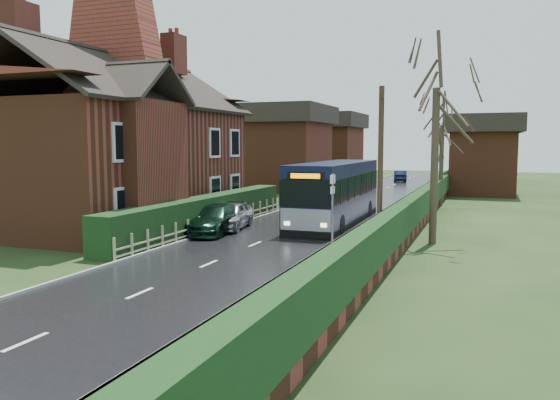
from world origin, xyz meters
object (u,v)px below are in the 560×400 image
at_px(car_green, 215,219).
at_px(car_silver, 230,215).
at_px(bus_stop_sign, 332,199).
at_px(brick_house, 119,139).
at_px(telegraph_pole, 380,166).
at_px(bus, 335,193).

bearing_deg(car_green, car_silver, 80.52).
xyz_separation_m(car_green, bus_stop_sign, (6.10, -1.68, 1.30)).
bearing_deg(brick_house, car_silver, 6.20).
height_order(brick_house, telegraph_pole, brick_house).
distance_m(brick_house, bus_stop_sign, 12.42).
relative_size(brick_house, car_silver, 3.69).
relative_size(bus, telegraph_pole, 1.64).
bearing_deg(telegraph_pole, bus, 111.99).
xyz_separation_m(bus, telegraph_pole, (3.30, -5.34, 1.68)).
relative_size(brick_house, bus_stop_sign, 4.91).
relative_size(car_green, bus_stop_sign, 1.54).
distance_m(brick_house, bus, 11.46).
bearing_deg(brick_house, car_green, -7.57).
bearing_deg(bus, brick_house, -157.73).
distance_m(bus, car_green, 6.80).
distance_m(bus, car_silver, 5.73).
height_order(brick_house, car_green, brick_house).
distance_m(bus, telegraph_pole, 6.50).
bearing_deg(bus, car_green, -131.41).
height_order(car_silver, bus_stop_sign, bus_stop_sign).
bearing_deg(bus, telegraph_pole, -58.91).
height_order(car_green, telegraph_pole, telegraph_pole).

